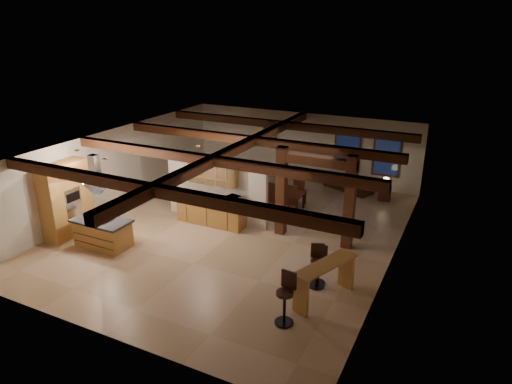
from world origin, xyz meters
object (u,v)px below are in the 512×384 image
dining_table (276,201)px  kitchen_island (103,232)px  bar_counter (325,275)px  sofa (349,183)px

dining_table → kitchen_island: bearing=-129.6°
dining_table → bar_counter: bar_counter is taller
kitchen_island → dining_table: size_ratio=0.89×
kitchen_island → dining_table: (3.58, 4.98, -0.09)m
dining_table → bar_counter: (3.42, -4.77, 0.33)m
kitchen_island → dining_table: bearing=54.3°
dining_table → bar_counter: size_ratio=1.02×
bar_counter → dining_table: bearing=125.6°
dining_table → bar_counter: bearing=-58.2°
dining_table → sofa: (1.80, 3.26, -0.05)m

